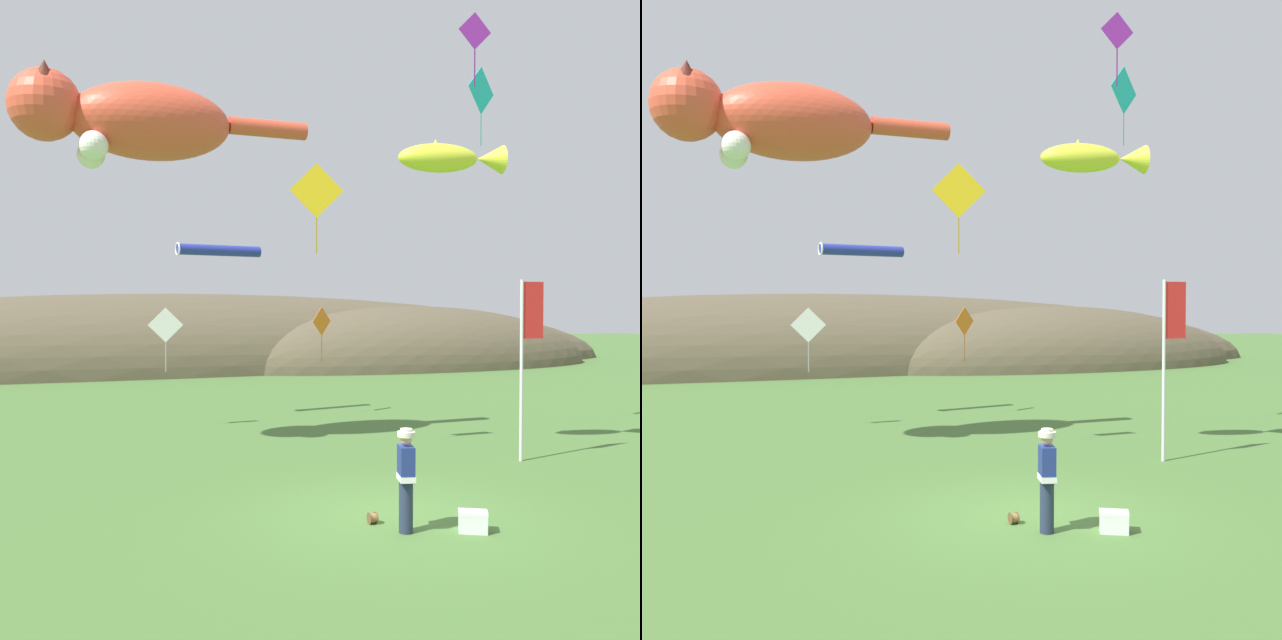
{
  "view_description": "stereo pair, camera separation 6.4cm",
  "coord_description": "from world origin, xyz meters",
  "views": [
    {
      "loc": [
        -5.55,
        -11.72,
        3.92
      ],
      "look_at": [
        0.0,
        4.0,
        3.49
      ],
      "focal_mm": 40.0,
      "sensor_mm": 36.0,
      "label": 1
    },
    {
      "loc": [
        -5.49,
        -11.74,
        3.92
      ],
      "look_at": [
        0.0,
        4.0,
        3.49
      ],
      "focal_mm": 40.0,
      "sensor_mm": 36.0,
      "label": 2
    }
  ],
  "objects": [
    {
      "name": "ground_plane",
      "position": [
        0.0,
        0.0,
        0.0
      ],
      "size": [
        120.0,
        120.0,
        0.0
      ],
      "primitive_type": "plane",
      "color": "#477033"
    },
    {
      "name": "kite_diamond_orange",
      "position": [
        2.64,
        11.31,
        3.23
      ],
      "size": [
        0.85,
        0.55,
        1.9
      ],
      "color": "orange"
    },
    {
      "name": "distant_hill_ridge",
      "position": [
        3.1,
        29.45,
        0.0
      ],
      "size": [
        60.11,
        12.65,
        8.79
      ],
      "color": "brown",
      "rests_on": "ground"
    },
    {
      "name": "kite_diamond_white",
      "position": [
        -2.78,
        10.29,
        3.19
      ],
      "size": [
        1.06,
        0.13,
        1.96
      ],
      "color": "white"
    },
    {
      "name": "kite_spool",
      "position": [
        -0.52,
        -0.27,
        0.1
      ],
      "size": [
        0.15,
        0.2,
        0.2
      ],
      "color": "olive",
      "rests_on": "ground"
    },
    {
      "name": "kite_giant_cat",
      "position": [
        -4.08,
        6.99,
        8.52
      ],
      "size": [
        7.61,
        2.24,
        2.31
      ],
      "color": "#E04C33"
    },
    {
      "name": "kite_diamond_gold",
      "position": [
        0.34,
        5.22,
        6.7
      ],
      "size": [
        1.36,
        0.24,
        2.28
      ],
      "color": "yellow"
    },
    {
      "name": "kite_fish_windsock",
      "position": [
        3.45,
        4.05,
        7.51
      ],
      "size": [
        2.78,
        1.29,
        0.83
      ],
      "color": "yellow"
    },
    {
      "name": "festival_attendant",
      "position": [
        -0.18,
        -0.9,
        0.95
      ],
      "size": [
        0.36,
        0.47,
        1.77
      ],
      "color": "#232D47",
      "rests_on": "ground"
    },
    {
      "name": "kite_diamond_teal",
      "position": [
        5.64,
        6.11,
        9.96
      ],
      "size": [
        1.21,
        0.62,
        2.25
      ],
      "color": "#19BFBF"
    },
    {
      "name": "kite_tube_streamer",
      "position": [
        -0.85,
        11.71,
        5.63
      ],
      "size": [
        2.93,
        0.87,
        0.44
      ],
      "color": "#2633A5"
    },
    {
      "name": "festival_banner_pole",
      "position": [
        5.07,
        3.08,
        2.93
      ],
      "size": [
        0.66,
        0.08,
        4.47
      ],
      "color": "silver",
      "rests_on": "ground"
    },
    {
      "name": "picnic_cooler",
      "position": [
        0.91,
        -1.25,
        0.18
      ],
      "size": [
        0.59,
        0.52,
        0.36
      ],
      "color": "white",
      "rests_on": "ground"
    },
    {
      "name": "kite_diamond_violet",
      "position": [
        3.91,
        3.64,
        10.54
      ],
      "size": [
        0.91,
        0.03,
        1.81
      ],
      "color": "purple"
    }
  ]
}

